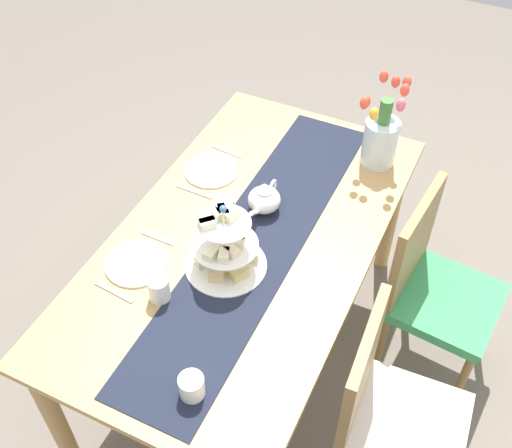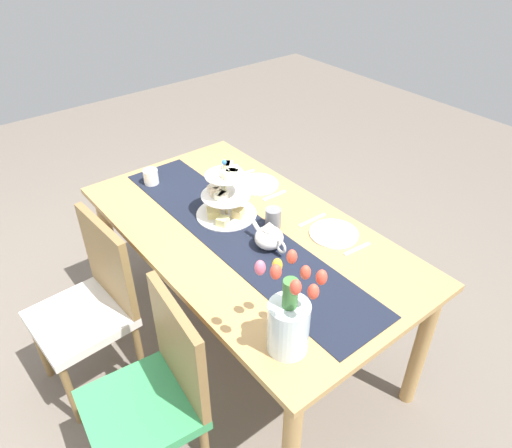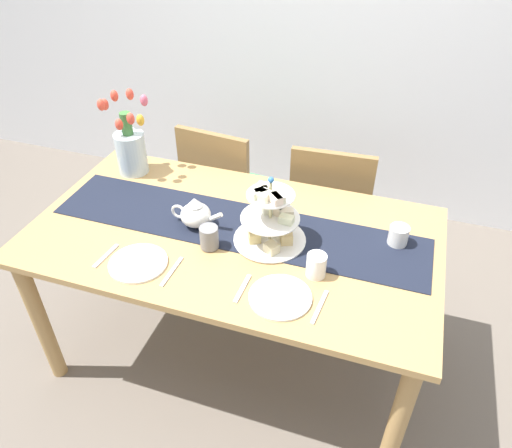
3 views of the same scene
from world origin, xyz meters
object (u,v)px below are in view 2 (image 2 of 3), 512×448
object	(u,v)px
dining_table	(247,248)
knife_right	(241,174)
chair_left	(156,390)
chair_right	(92,301)
knife_left	(312,220)
fork_right	(274,195)
fork_left	(357,249)
mug_grey	(273,218)
mug_white_text	(223,180)
dinner_plate_right	(257,184)
cream_jug	(151,177)
tiered_cake_stand	(225,197)
dinner_plate_left	(334,234)
tulip_vase	(289,320)
teapot	(269,237)

from	to	relation	value
dining_table	knife_right	world-z (taller)	knife_right
chair_left	chair_right	distance (m)	0.63
knife_left	fork_right	world-z (taller)	same
fork_left	mug_grey	bearing A→B (deg)	26.42
dining_table	mug_white_text	bearing A→B (deg)	-20.02
dinner_plate_right	knife_right	distance (m)	0.15
chair_left	knife_left	distance (m)	1.06
cream_jug	tiered_cake_stand	bearing A→B (deg)	-163.93
dinner_plate_right	mug_grey	bearing A→B (deg)	152.41
dinner_plate_left	knife_right	world-z (taller)	dinner_plate_left
fork_left	mug_white_text	distance (m)	0.83
chair_right	dinner_plate_left	bearing A→B (deg)	-120.21
knife_right	mug_white_text	distance (m)	0.17
fork_left	fork_right	distance (m)	0.58
knife_left	cream_jug	bearing A→B (deg)	29.13
chair_right	tulip_vase	size ratio (longest dim) A/B	2.21
teapot	fork_left	bearing A→B (deg)	-130.53
teapot	knife_right	distance (m)	0.68
dinner_plate_left	mug_white_text	xyz separation A→B (m)	(0.67, 0.16, 0.04)
teapot	fork_right	bearing A→B (deg)	-43.41
tulip_vase	tiered_cake_stand	bearing A→B (deg)	-20.98
teapot	dining_table	bearing A→B (deg)	0.00
chair_right	chair_left	bearing A→B (deg)	179.97
chair_left	chair_right	xyz separation A→B (m)	(0.63, -0.00, 0.00)
dining_table	fork_left	bearing A→B (deg)	-144.64
teapot	dinner_plate_left	distance (m)	0.33
teapot	dinner_plate_right	xyz separation A→B (m)	(0.46, -0.30, -0.05)
tiered_cake_stand	fork_left	bearing A→B (deg)	-152.91
chair_right	dinner_plate_right	xyz separation A→B (m)	(-0.01, -1.00, 0.28)
tulip_vase	cream_jug	bearing A→B (deg)	-7.30
teapot	fork_right	world-z (taller)	teapot
cream_jug	chair_right	bearing A→B (deg)	123.21
dinner_plate_right	fork_right	xyz separation A→B (m)	(-0.14, 0.00, -0.00)
tiered_cake_stand	fork_right	world-z (taller)	tiered_cake_stand
dinner_plate_right	fork_right	size ratio (longest dim) A/B	1.53
dining_table	dinner_plate_right	bearing A→B (deg)	-45.49
cream_jug	teapot	bearing A→B (deg)	-170.15
teapot	dinner_plate_left	size ratio (longest dim) A/B	1.04
teapot	cream_jug	world-z (taller)	teapot
dining_table	knife_right	bearing A→B (deg)	-34.35
tiered_cake_stand	dinner_plate_left	size ratio (longest dim) A/B	1.32
dining_table	mug_white_text	world-z (taller)	mug_white_text
cream_jug	knife_left	size ratio (longest dim) A/B	0.50
chair_right	fork_right	size ratio (longest dim) A/B	6.07
dinner_plate_left	mug_white_text	distance (m)	0.69
knife_left	fork_right	size ratio (longest dim) A/B	1.13
chair_left	tulip_vase	xyz separation A→B (m)	(-0.32, -0.39, 0.41)
dinner_plate_left	mug_grey	world-z (taller)	mug_grey
fork_right	mug_grey	distance (m)	0.28
fork_right	mug_white_text	bearing A→B (deg)	33.91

